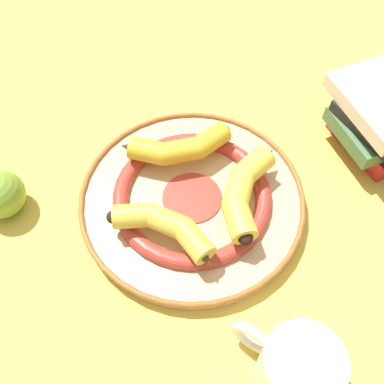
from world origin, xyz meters
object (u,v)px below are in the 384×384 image
banana_b (167,227)px  coffee_mug (297,367)px  banana_a (244,190)px  banana_c (178,148)px  decorative_bowl (192,200)px  apple (0,194)px

banana_b → coffee_mug: bearing=156.4°
banana_a → banana_c: size_ratio=0.99×
decorative_bowl → banana_c: bearing=-161.7°
banana_c → apple: bearing=-177.4°
banana_b → apple: 0.26m
banana_c → apple: apple is taller
apple → decorative_bowl: bearing=91.8°
decorative_bowl → banana_a: 0.09m
banana_b → coffee_mug: (0.18, 0.16, -0.01)m
decorative_bowl → banana_a: (0.00, 0.08, 0.04)m
banana_b → banana_c: size_ratio=0.92×
coffee_mug → apple: (-0.23, -0.42, -0.00)m
decorative_bowl → banana_a: bearing=87.1°
banana_b → apple: size_ratio=1.85×
decorative_bowl → apple: bearing=-88.2°
banana_a → banana_c: bearing=-112.6°
banana_a → apple: (0.01, -0.36, -0.02)m
banana_a → banana_b: bearing=-45.4°
coffee_mug → banana_c: bearing=-31.5°
banana_c → coffee_mug: bearing=-78.3°
banana_a → banana_b: size_ratio=1.08×
banana_a → coffee_mug: 0.25m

